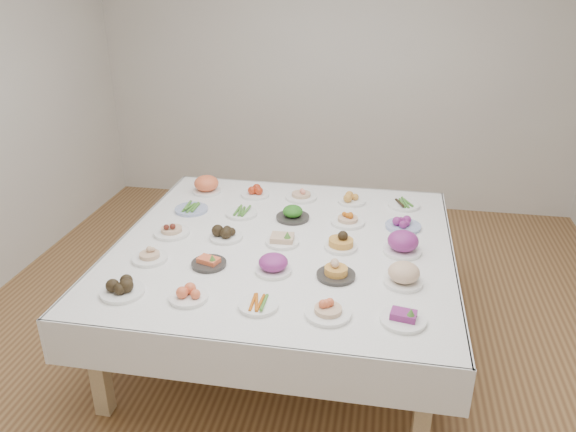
% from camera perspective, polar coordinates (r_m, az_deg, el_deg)
% --- Properties ---
extents(room_envelope, '(5.02, 5.02, 2.81)m').
position_cam_1_polar(room_envelope, '(3.42, 1.03, 14.06)').
color(room_envelope, olive).
rests_on(room_envelope, ground).
extents(display_table, '(2.20, 2.20, 0.75)m').
position_cam_1_polar(display_table, '(3.74, -0.41, -3.67)').
color(display_table, white).
rests_on(display_table, ground).
extents(dish_0, '(0.24, 0.24, 0.11)m').
position_cam_1_polar(dish_0, '(3.27, -16.55, -6.80)').
color(dish_0, white).
rests_on(dish_0, display_table).
extents(dish_1, '(0.21, 0.21, 0.09)m').
position_cam_1_polar(dish_1, '(3.15, -10.09, -7.73)').
color(dish_1, white).
rests_on(dish_1, display_table).
extents(dish_2, '(0.21, 0.21, 0.05)m').
position_cam_1_polar(dish_2, '(3.05, -3.02, -8.93)').
color(dish_2, white).
rests_on(dish_2, display_table).
extents(dish_3, '(0.24, 0.24, 0.13)m').
position_cam_1_polar(dish_3, '(2.97, 4.11, -9.09)').
color(dish_3, white).
rests_on(dish_3, display_table).
extents(dish_4, '(0.24, 0.24, 0.10)m').
position_cam_1_polar(dish_4, '(2.98, 11.65, -9.86)').
color(dish_4, white).
rests_on(dish_4, display_table).
extents(dish_5, '(0.22, 0.22, 0.11)m').
position_cam_1_polar(dish_5, '(3.59, -13.90, -3.74)').
color(dish_5, white).
rests_on(dish_5, display_table).
extents(dish_6, '(0.21, 0.21, 0.09)m').
position_cam_1_polar(dish_6, '(3.46, -8.06, -4.53)').
color(dish_6, '#2D2B28').
rests_on(dish_6, display_table).
extents(dish_7, '(0.24, 0.24, 0.14)m').
position_cam_1_polar(dish_7, '(3.35, -1.51, -4.72)').
color(dish_7, white).
rests_on(dish_7, display_table).
extents(dish_8, '(0.23, 0.23, 0.13)m').
position_cam_1_polar(dish_8, '(3.31, 4.91, -5.35)').
color(dish_8, '#2D2B28').
rests_on(dish_8, display_table).
extents(dish_9, '(0.22, 0.22, 0.14)m').
position_cam_1_polar(dish_9, '(3.30, 11.68, -5.78)').
color(dish_9, white).
rests_on(dish_9, display_table).
extents(dish_10, '(0.24, 0.24, 0.13)m').
position_cam_1_polar(dish_10, '(3.89, -11.78, -1.05)').
color(dish_10, white).
rests_on(dish_10, display_table).
extents(dish_11, '(0.22, 0.22, 0.11)m').
position_cam_1_polar(dish_11, '(3.78, -6.34, -1.62)').
color(dish_11, white).
rests_on(dish_11, display_table).
extents(dish_12, '(0.22, 0.22, 0.11)m').
position_cam_1_polar(dish_12, '(3.69, -0.59, -2.17)').
color(dish_12, white).
rests_on(dish_12, display_table).
extents(dish_13, '(0.24, 0.24, 0.14)m').
position_cam_1_polar(dish_13, '(3.63, 5.41, -2.36)').
color(dish_13, white).
rests_on(dish_13, display_table).
extents(dish_14, '(0.29, 0.29, 0.16)m').
position_cam_1_polar(dish_14, '(3.64, 11.60, -2.57)').
color(dish_14, white).
rests_on(dish_14, display_table).
extents(dish_15, '(0.24, 0.24, 0.06)m').
position_cam_1_polar(dish_15, '(4.24, -9.80, 0.83)').
color(dish_15, '#4C66B2').
rests_on(dish_15, display_table).
extents(dish_16, '(0.23, 0.23, 0.05)m').
position_cam_1_polar(dish_16, '(4.13, -4.75, 0.39)').
color(dish_16, white).
rests_on(dish_16, display_table).
extents(dish_17, '(0.24, 0.24, 0.13)m').
position_cam_1_polar(dish_17, '(4.03, 0.48, 0.46)').
color(dish_17, '#2D2B28').
rests_on(dish_17, display_table).
extents(dish_18, '(0.24, 0.24, 0.12)m').
position_cam_1_polar(dish_18, '(3.99, 6.11, -0.09)').
color(dish_18, white).
rests_on(dish_18, display_table).
extents(dish_19, '(0.25, 0.25, 0.10)m').
position_cam_1_polar(dish_19, '(3.99, 11.64, -0.68)').
color(dish_19, '#4C66B2').
rests_on(dish_19, display_table).
extents(dish_20, '(0.22, 0.22, 0.14)m').
position_cam_1_polar(dish_20, '(4.55, -8.28, 3.19)').
color(dish_20, white).
rests_on(dish_20, display_table).
extents(dish_21, '(0.22, 0.22, 0.09)m').
position_cam_1_polar(dish_21, '(4.46, -3.37, 2.52)').
color(dish_21, white).
rests_on(dish_21, display_table).
extents(dish_22, '(0.24, 0.24, 0.12)m').
position_cam_1_polar(dish_22, '(4.39, 1.35, 2.41)').
color(dish_22, white).
rests_on(dish_22, display_table).
extents(dish_23, '(0.21, 0.21, 0.09)m').
position_cam_1_polar(dish_23, '(4.35, 6.49, 1.81)').
color(dish_23, white).
rests_on(dish_23, display_table).
extents(dish_24, '(0.24, 0.23, 0.06)m').
position_cam_1_polar(dish_24, '(4.35, 11.68, 1.23)').
color(dish_24, white).
rests_on(dish_24, display_table).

